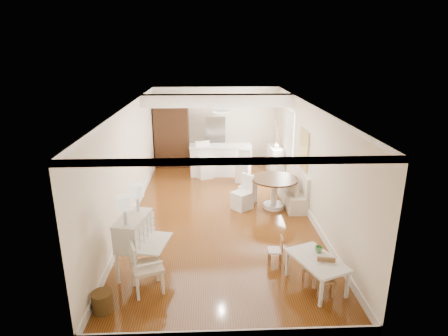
{
  "coord_description": "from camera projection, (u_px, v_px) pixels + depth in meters",
  "views": [
    {
      "loc": [
        -0.28,
        -8.94,
        4.09
      ],
      "look_at": [
        0.1,
        0.3,
        1.13
      ],
      "focal_mm": 30.0,
      "sensor_mm": 36.0,
      "label": 1
    }
  ],
  "objects": [
    {
      "name": "breakfast_counter",
      "position": [
        221.0,
        160.0,
        12.57
      ],
      "size": [
        2.05,
        0.65,
        1.03
      ],
      "primitive_type": "cube",
      "color": "white",
      "rests_on": "ground"
    },
    {
      "name": "room",
      "position": [
        222.0,
        136.0,
        9.48
      ],
      "size": [
        9.0,
        9.04,
        2.82
      ],
      "color": "brown",
      "rests_on": "ground"
    },
    {
      "name": "bar_stool_left",
      "position": [
        205.0,
        160.0,
        12.27
      ],
      "size": [
        0.62,
        0.62,
        1.2
      ],
      "primitive_type": "cube",
      "rotation": [
        0.0,
        0.0,
        0.39
      ],
      "color": "white",
      "rests_on": "ground"
    },
    {
      "name": "sideboard",
      "position": [
        276.0,
        160.0,
        12.74
      ],
      "size": [
        0.47,
        0.99,
        0.92
      ],
      "primitive_type": "cube",
      "rotation": [
        0.0,
        0.0,
        0.05
      ],
      "color": "beige",
      "rests_on": "ground"
    },
    {
      "name": "bar_stool_right",
      "position": [
        243.0,
        166.0,
        11.88
      ],
      "size": [
        0.53,
        0.53,
        1.03
      ],
      "primitive_type": "cube",
      "rotation": [
        0.0,
        0.0,
        -0.37
      ],
      "color": "white",
      "rests_on": "ground"
    },
    {
      "name": "pencil_cup",
      "position": [
        319.0,
        249.0,
        6.81
      ],
      "size": [
        0.15,
        0.15,
        0.11
      ],
      "primitive_type": "imported",
      "rotation": [
        0.0,
        0.0,
        0.03
      ],
      "color": "#63AA63",
      "rests_on": "kids_table"
    },
    {
      "name": "slip_chair_far",
      "position": [
        248.0,
        187.0,
        10.4
      ],
      "size": [
        0.51,
        0.52,
        0.82
      ],
      "primitive_type": "cube",
      "rotation": [
        0.0,
        0.0,
        -2.77
      ],
      "color": "white",
      "rests_on": "ground"
    },
    {
      "name": "slip_chair_near",
      "position": [
        242.0,
        192.0,
        9.88
      ],
      "size": [
        0.63,
        0.63,
        0.93
      ],
      "primitive_type": "cube",
      "rotation": [
        0.0,
        0.0,
        -0.88
      ],
      "color": "white",
      "rests_on": "ground"
    },
    {
      "name": "dining_table",
      "position": [
        274.0,
        193.0,
        9.96
      ],
      "size": [
        1.38,
        1.38,
        0.84
      ],
      "primitive_type": "cylinder",
      "rotation": [
        0.0,
        0.0,
        0.14
      ],
      "color": "#412715",
      "rests_on": "ground"
    },
    {
      "name": "branch_vase",
      "position": [
        276.0,
        145.0,
        12.54
      ],
      "size": [
        0.21,
        0.21,
        0.19
      ],
      "primitive_type": "imported",
      "rotation": [
        0.0,
        0.0,
        -0.13
      ],
      "color": "white",
      "rests_on": "sideboard"
    },
    {
      "name": "gustavian_armchair",
      "position": [
        147.0,
        266.0,
        6.5
      ],
      "size": [
        0.71,
        0.71,
        0.97
      ],
      "primitive_type": "cube",
      "rotation": [
        0.0,
        0.0,
        1.92
      ],
      "color": "white",
      "rests_on": "ground"
    },
    {
      "name": "kids_chair_c",
      "position": [
        326.0,
        277.0,
        6.46
      ],
      "size": [
        0.36,
        0.36,
        0.65
      ],
      "primitive_type": "cube",
      "rotation": [
        0.0,
        0.0,
        -0.19
      ],
      "color": "#9A6F46",
      "rests_on": "ground"
    },
    {
      "name": "secretary_bureau",
      "position": [
        135.0,
        245.0,
        7.01
      ],
      "size": [
        1.07,
        1.08,
        1.16
      ],
      "primitive_type": "cube",
      "rotation": [
        0.0,
        0.0,
        -0.2
      ],
      "color": "white",
      "rests_on": "ground"
    },
    {
      "name": "banquette",
      "position": [
        293.0,
        187.0,
        10.18
      ],
      "size": [
        0.52,
        1.6,
        0.98
      ],
      "primitive_type": "cube",
      "color": "silver",
      "rests_on": "ground"
    },
    {
      "name": "pantry_cabinet",
      "position": [
        172.0,
        135.0,
        13.33
      ],
      "size": [
        1.2,
        0.6,
        2.3
      ],
      "primitive_type": "cube",
      "color": "#381E11",
      "rests_on": "ground"
    },
    {
      "name": "kids_chair_b",
      "position": [
        275.0,
        250.0,
        7.41
      ],
      "size": [
        0.29,
        0.29,
        0.58
      ],
      "primitive_type": "cube",
      "rotation": [
        0.0,
        0.0,
        -1.63
      ],
      "color": "#946B43",
      "rests_on": "ground"
    },
    {
      "name": "fridge",
      "position": [
        225.0,
        141.0,
        13.46
      ],
      "size": [
        0.75,
        0.65,
        1.8
      ],
      "primitive_type": "imported",
      "color": "silver",
      "rests_on": "ground"
    },
    {
      "name": "kids_chair_a",
      "position": [
        312.0,
        269.0,
        6.82
      ],
      "size": [
        0.34,
        0.34,
        0.51
      ],
      "primitive_type": "cube",
      "rotation": [
        0.0,
        0.0,
        -1.03
      ],
      "color": "tan",
      "rests_on": "ground"
    },
    {
      "name": "wicker_basket",
      "position": [
        102.0,
        302.0,
        6.07
      ],
      "size": [
        0.43,
        0.43,
        0.34
      ],
      "primitive_type": "cylinder",
      "rotation": [
        0.0,
        0.0,
        0.32
      ],
      "color": "#553C1A",
      "rests_on": "ground"
    },
    {
      "name": "kids_table",
      "position": [
        316.0,
        273.0,
        6.68
      ],
      "size": [
        1.03,
        1.27,
        0.55
      ],
      "primitive_type": "cube",
      "rotation": [
        0.0,
        0.0,
        0.38
      ],
      "color": "white",
      "rests_on": "ground"
    }
  ]
}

